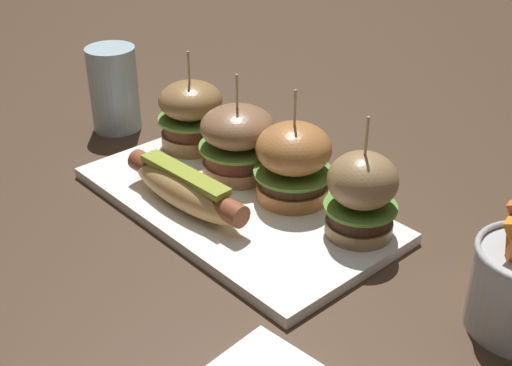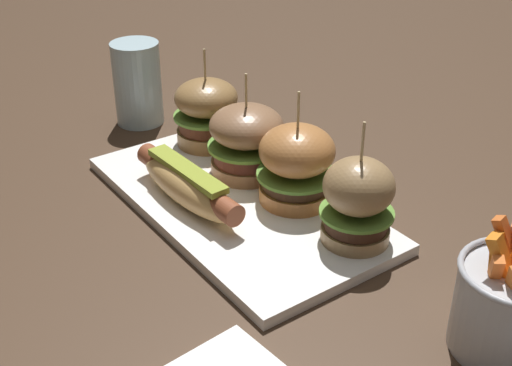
{
  "view_description": "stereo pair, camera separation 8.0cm",
  "coord_description": "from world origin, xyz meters",
  "px_view_note": "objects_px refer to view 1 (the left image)",
  "views": [
    {
      "loc": [
        0.56,
        -0.47,
        0.45
      ],
      "look_at": [
        0.04,
        0.0,
        0.05
      ],
      "focal_mm": 47.58,
      "sensor_mm": 36.0,
      "label": 1
    },
    {
      "loc": [
        0.61,
        -0.41,
        0.45
      ],
      "look_at": [
        0.04,
        0.0,
        0.05
      ],
      "focal_mm": 47.58,
      "sensor_mm": 36.0,
      "label": 2
    }
  ],
  "objects_px": {
    "platter_main": "(234,203)",
    "slider_center_left": "(238,140)",
    "slider_far_right": "(362,194)",
    "hot_dog": "(185,188)",
    "water_glass": "(114,89)",
    "slider_far_left": "(191,114)",
    "slider_center_right": "(293,161)"
  },
  "relations": [
    {
      "from": "platter_main",
      "to": "slider_center_left",
      "type": "xyz_separation_m",
      "value": [
        -0.05,
        0.05,
        0.06
      ]
    },
    {
      "from": "slider_center_left",
      "to": "slider_far_right",
      "type": "distance_m",
      "value": 0.2
    },
    {
      "from": "hot_dog",
      "to": "slider_far_right",
      "type": "distance_m",
      "value": 0.21
    },
    {
      "from": "platter_main",
      "to": "slider_far_right",
      "type": "distance_m",
      "value": 0.17
    },
    {
      "from": "slider_far_right",
      "to": "water_glass",
      "type": "distance_m",
      "value": 0.46
    },
    {
      "from": "water_glass",
      "to": "slider_far_left",
      "type": "bearing_deg",
      "value": 11.73
    },
    {
      "from": "platter_main",
      "to": "water_glass",
      "type": "bearing_deg",
      "value": 176.05
    },
    {
      "from": "slider_far_left",
      "to": "slider_far_right",
      "type": "distance_m",
      "value": 0.31
    },
    {
      "from": "slider_far_left",
      "to": "slider_far_right",
      "type": "relative_size",
      "value": 0.97
    },
    {
      "from": "water_glass",
      "to": "slider_center_left",
      "type": "bearing_deg",
      "value": 5.97
    },
    {
      "from": "platter_main",
      "to": "slider_far_left",
      "type": "height_order",
      "value": "slider_far_left"
    },
    {
      "from": "slider_far_left",
      "to": "slider_center_right",
      "type": "height_order",
      "value": "slider_center_right"
    },
    {
      "from": "platter_main",
      "to": "slider_center_left",
      "type": "bearing_deg",
      "value": 134.61
    },
    {
      "from": "hot_dog",
      "to": "slider_center_left",
      "type": "distance_m",
      "value": 0.11
    },
    {
      "from": "platter_main",
      "to": "slider_far_right",
      "type": "relative_size",
      "value": 2.82
    },
    {
      "from": "platter_main",
      "to": "hot_dog",
      "type": "distance_m",
      "value": 0.07
    },
    {
      "from": "platter_main",
      "to": "hot_dog",
      "type": "relative_size",
      "value": 2.06
    },
    {
      "from": "hot_dog",
      "to": "slider_center_right",
      "type": "xyz_separation_m",
      "value": [
        0.07,
        0.11,
        0.02
      ]
    },
    {
      "from": "platter_main",
      "to": "slider_far_right",
      "type": "height_order",
      "value": "slider_far_right"
    },
    {
      "from": "slider_center_right",
      "to": "slider_far_right",
      "type": "relative_size",
      "value": 0.99
    },
    {
      "from": "water_glass",
      "to": "slider_far_right",
      "type": "bearing_deg",
      "value": 4.5
    },
    {
      "from": "slider_far_left",
      "to": "platter_main",
      "type": "bearing_deg",
      "value": -18.97
    },
    {
      "from": "platter_main",
      "to": "slider_center_right",
      "type": "xyz_separation_m",
      "value": [
        0.05,
        0.06,
        0.06
      ]
    },
    {
      "from": "hot_dog",
      "to": "water_glass",
      "type": "relative_size",
      "value": 1.54
    },
    {
      "from": "hot_dog",
      "to": "water_glass",
      "type": "xyz_separation_m",
      "value": [
        -0.28,
        0.08,
        0.03
      ]
    },
    {
      "from": "slider_far_left",
      "to": "water_glass",
      "type": "bearing_deg",
      "value": -168.27
    },
    {
      "from": "slider_far_left",
      "to": "slider_center_left",
      "type": "height_order",
      "value": "slider_far_left"
    },
    {
      "from": "hot_dog",
      "to": "platter_main",
      "type": "bearing_deg",
      "value": 65.84
    },
    {
      "from": "slider_center_right",
      "to": "water_glass",
      "type": "height_order",
      "value": "slider_center_right"
    },
    {
      "from": "water_glass",
      "to": "slider_center_right",
      "type": "bearing_deg",
      "value": 5.87
    },
    {
      "from": "platter_main",
      "to": "slider_center_right",
      "type": "height_order",
      "value": "slider_center_right"
    },
    {
      "from": "slider_far_left",
      "to": "slider_center_right",
      "type": "distance_m",
      "value": 0.2
    }
  ]
}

